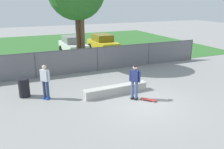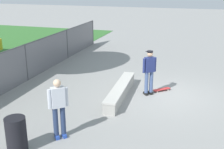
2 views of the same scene
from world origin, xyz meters
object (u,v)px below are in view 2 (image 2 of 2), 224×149
(concrete_ledge, at_px, (120,91))
(skateboarder, at_px, (149,71))
(bystander, at_px, (58,106))
(trash_bin, at_px, (16,135))
(skateboard, at_px, (162,89))

(concrete_ledge, height_order, skateboarder, skateboarder)
(bystander, relative_size, trash_bin, 1.83)
(concrete_ledge, xyz_separation_m, bystander, (-3.58, 0.86, 0.77))
(concrete_ledge, distance_m, skateboarder, 1.42)
(concrete_ledge, distance_m, skateboard, 1.88)
(concrete_ledge, distance_m, bystander, 3.76)
(skateboarder, relative_size, trash_bin, 1.85)
(skateboarder, height_order, bystander, skateboarder)
(concrete_ledge, relative_size, skateboard, 5.11)
(skateboarder, bearing_deg, skateboard, -39.28)
(skateboard, distance_m, bystander, 5.35)
(skateboard, height_order, bystander, bystander)
(concrete_ledge, relative_size, trash_bin, 3.70)
(trash_bin, bearing_deg, skateboarder, -27.32)
(skateboarder, relative_size, bystander, 1.01)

